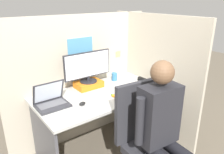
{
  "coord_description": "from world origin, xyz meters",
  "views": [
    {
      "loc": [
        -1.25,
        -1.48,
        1.76
      ],
      "look_at": [
        0.01,
        0.19,
        0.99
      ],
      "focal_mm": 35.0,
      "sensor_mm": 36.0,
      "label": 1
    }
  ],
  "objects_px": {
    "paper_box": "(89,84)",
    "monitor": "(88,66)",
    "carrot_toy": "(115,97)",
    "office_chair": "(147,139)",
    "coffee_mug": "(114,77)",
    "laptop": "(51,101)",
    "stapler": "(143,80)",
    "person": "(164,125)"
  },
  "relations": [
    {
      "from": "paper_box",
      "to": "monitor",
      "type": "xyz_separation_m",
      "value": [
        0.0,
        0.0,
        0.23
      ]
    },
    {
      "from": "monitor",
      "to": "carrot_toy",
      "type": "bearing_deg",
      "value": -81.15
    },
    {
      "from": "monitor",
      "to": "person",
      "type": "bearing_deg",
      "value": -86.9
    },
    {
      "from": "laptop",
      "to": "coffee_mug",
      "type": "bearing_deg",
      "value": 10.94
    },
    {
      "from": "paper_box",
      "to": "stapler",
      "type": "bearing_deg",
      "value": -21.91
    },
    {
      "from": "carrot_toy",
      "to": "office_chair",
      "type": "height_order",
      "value": "office_chair"
    },
    {
      "from": "paper_box",
      "to": "stapler",
      "type": "height_order",
      "value": "paper_box"
    },
    {
      "from": "monitor",
      "to": "coffee_mug",
      "type": "distance_m",
      "value": 0.44
    },
    {
      "from": "coffee_mug",
      "to": "paper_box",
      "type": "bearing_deg",
      "value": 179.6
    },
    {
      "from": "person",
      "to": "carrot_toy",
      "type": "bearing_deg",
      "value": 89.34
    },
    {
      "from": "monitor",
      "to": "stapler",
      "type": "relative_size",
      "value": 4.22
    },
    {
      "from": "paper_box",
      "to": "laptop",
      "type": "height_order",
      "value": "laptop"
    },
    {
      "from": "laptop",
      "to": "person",
      "type": "bearing_deg",
      "value": -56.79
    },
    {
      "from": "person",
      "to": "coffee_mug",
      "type": "distance_m",
      "value": 1.15
    },
    {
      "from": "stapler",
      "to": "carrot_toy",
      "type": "bearing_deg",
      "value": -163.4
    },
    {
      "from": "coffee_mug",
      "to": "laptop",
      "type": "bearing_deg",
      "value": -169.06
    },
    {
      "from": "laptop",
      "to": "carrot_toy",
      "type": "bearing_deg",
      "value": -22.22
    },
    {
      "from": "carrot_toy",
      "to": "person",
      "type": "relative_size",
      "value": 0.09
    },
    {
      "from": "laptop",
      "to": "office_chair",
      "type": "height_order",
      "value": "office_chair"
    },
    {
      "from": "paper_box",
      "to": "person",
      "type": "xyz_separation_m",
      "value": [
        0.06,
        -1.1,
        -0.03
      ]
    },
    {
      "from": "paper_box",
      "to": "laptop",
      "type": "relative_size",
      "value": 1.0
    },
    {
      "from": "monitor",
      "to": "coffee_mug",
      "type": "bearing_deg",
      "value": -0.81
    },
    {
      "from": "monitor",
      "to": "stapler",
      "type": "distance_m",
      "value": 0.74
    },
    {
      "from": "monitor",
      "to": "office_chair",
      "type": "distance_m",
      "value": 1.06
    },
    {
      "from": "paper_box",
      "to": "carrot_toy",
      "type": "relative_size",
      "value": 2.68
    },
    {
      "from": "laptop",
      "to": "stapler",
      "type": "distance_m",
      "value": 1.19
    },
    {
      "from": "office_chair",
      "to": "coffee_mug",
      "type": "xyz_separation_m",
      "value": [
        0.34,
        0.94,
        0.27
      ]
    },
    {
      "from": "stapler",
      "to": "office_chair",
      "type": "xyz_separation_m",
      "value": [
        -0.6,
        -0.68,
        -0.24
      ]
    },
    {
      "from": "paper_box",
      "to": "person",
      "type": "bearing_deg",
      "value": -86.89
    },
    {
      "from": "stapler",
      "to": "coffee_mug",
      "type": "relative_size",
      "value": 1.41
    },
    {
      "from": "stapler",
      "to": "person",
      "type": "bearing_deg",
      "value": -124.78
    },
    {
      "from": "person",
      "to": "coffee_mug",
      "type": "height_order",
      "value": "person"
    },
    {
      "from": "coffee_mug",
      "to": "office_chair",
      "type": "bearing_deg",
      "value": -110.17
    },
    {
      "from": "paper_box",
      "to": "monitor",
      "type": "distance_m",
      "value": 0.23
    },
    {
      "from": "stapler",
      "to": "carrot_toy",
      "type": "height_order",
      "value": "stapler"
    },
    {
      "from": "paper_box",
      "to": "laptop",
      "type": "distance_m",
      "value": 0.57
    },
    {
      "from": "carrot_toy",
      "to": "person",
      "type": "distance_m",
      "value": 0.67
    },
    {
      "from": "monitor",
      "to": "carrot_toy",
      "type": "relative_size",
      "value": 5.14
    },
    {
      "from": "office_chair",
      "to": "coffee_mug",
      "type": "relative_size",
      "value": 10.39
    },
    {
      "from": "paper_box",
      "to": "coffee_mug",
      "type": "relative_size",
      "value": 3.11
    },
    {
      "from": "monitor",
      "to": "carrot_toy",
      "type": "xyz_separation_m",
      "value": [
        0.07,
        -0.43,
        -0.24
      ]
    },
    {
      "from": "person",
      "to": "coffee_mug",
      "type": "xyz_separation_m",
      "value": [
        0.33,
        1.1,
        0.04
      ]
    }
  ]
}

